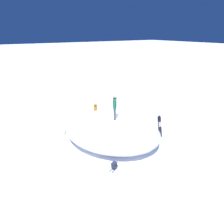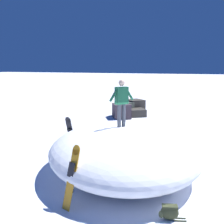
{
  "view_description": "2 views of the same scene",
  "coord_description": "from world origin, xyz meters",
  "px_view_note": "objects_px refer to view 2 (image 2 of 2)",
  "views": [
    {
      "loc": [
        -5.91,
        -9.47,
        6.94
      ],
      "look_at": [
        0.18,
        -0.0,
        2.07
      ],
      "focal_mm": 29.93,
      "sensor_mm": 36.0,
      "label": 1
    },
    {
      "loc": [
        -3.25,
        8.94,
        3.8
      ],
      "look_at": [
        0.56,
        -0.02,
        2.15
      ],
      "focal_mm": 44.06,
      "sensor_mm": 36.0,
      "label": 2
    }
  ],
  "objects_px": {
    "snowboard_secondary_upright": "(72,176)",
    "backpack_far": "(169,212)",
    "backpack_near": "(177,150)",
    "snowboarder_standing": "(122,100)",
    "snowboard_primary_upright": "(70,133)"
  },
  "relations": [
    {
      "from": "snowboarder_standing",
      "to": "backpack_near",
      "type": "bearing_deg",
      "value": -123.64
    },
    {
      "from": "snowboard_secondary_upright",
      "to": "backpack_near",
      "type": "distance_m",
      "value": 5.95
    },
    {
      "from": "snowboarder_standing",
      "to": "snowboard_secondary_upright",
      "type": "xyz_separation_m",
      "value": [
        0.21,
        3.15,
        -1.71
      ]
    },
    {
      "from": "backpack_far",
      "to": "snowboard_primary_upright",
      "type": "bearing_deg",
      "value": -37.23
    },
    {
      "from": "snowboard_secondary_upright",
      "to": "backpack_far",
      "type": "bearing_deg",
      "value": -171.53
    },
    {
      "from": "snowboard_primary_upright",
      "to": "backpack_far",
      "type": "relative_size",
      "value": 2.22
    },
    {
      "from": "snowboarder_standing",
      "to": "backpack_near",
      "type": "distance_m",
      "value": 3.8
    },
    {
      "from": "snowboarder_standing",
      "to": "snowboard_secondary_upright",
      "type": "bearing_deg",
      "value": 86.26
    },
    {
      "from": "snowboard_primary_upright",
      "to": "backpack_near",
      "type": "distance_m",
      "value": 4.81
    },
    {
      "from": "snowboarder_standing",
      "to": "backpack_near",
      "type": "xyz_separation_m",
      "value": [
        -1.64,
        -2.47,
        -2.38
      ]
    },
    {
      "from": "backpack_near",
      "to": "snowboard_secondary_upright",
      "type": "bearing_deg",
      "value": 71.78
    },
    {
      "from": "snowboard_primary_upright",
      "to": "backpack_far",
      "type": "height_order",
      "value": "snowboard_primary_upright"
    },
    {
      "from": "backpack_near",
      "to": "backpack_far",
      "type": "bearing_deg",
      "value": 97.65
    },
    {
      "from": "snowboarder_standing",
      "to": "snowboard_primary_upright",
      "type": "height_order",
      "value": "snowboarder_standing"
    },
    {
      "from": "snowboard_primary_upright",
      "to": "backpack_far",
      "type": "distance_m",
      "value": 6.71
    }
  ]
}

